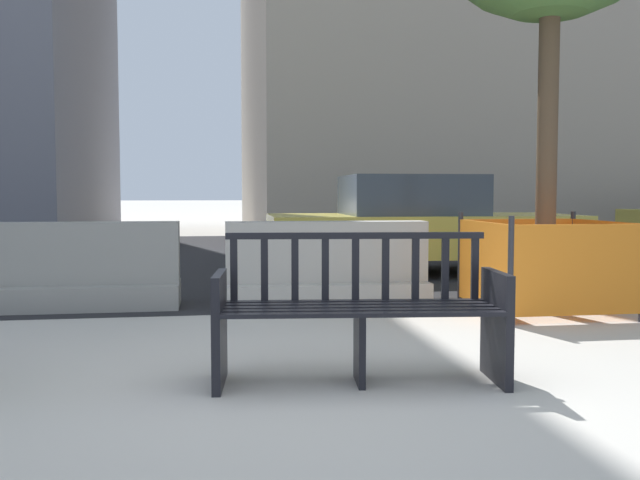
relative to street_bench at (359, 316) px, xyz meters
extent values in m
plane|color=#B7B2A8|center=(-0.29, -0.23, -0.40)|extent=(200.00, 200.00, 0.00)
cube|color=black|center=(-0.29, 8.47, -0.39)|extent=(120.00, 12.00, 0.01)
cube|color=black|center=(-0.82, 0.06, -0.07)|extent=(0.10, 0.52, 0.66)
cube|color=black|center=(0.81, -0.11, -0.07)|extent=(0.10, 0.52, 0.66)
cube|color=black|center=(0.00, -0.03, -0.17)|extent=(0.07, 0.33, 0.45)
cube|color=black|center=(-0.03, -0.25, 0.05)|extent=(1.60, 0.23, 0.02)
cube|color=black|center=(-0.01, -0.14, 0.05)|extent=(1.60, 0.23, 0.02)
cube|color=black|center=(0.00, -0.03, 0.05)|extent=(1.60, 0.23, 0.02)
cube|color=black|center=(0.01, 0.09, 0.05)|extent=(1.60, 0.23, 0.02)
cube|color=black|center=(0.02, 0.20, 0.05)|extent=(1.60, 0.23, 0.02)
cube|color=black|center=(0.02, 0.21, 0.46)|extent=(1.60, 0.20, 0.04)
cube|color=black|center=(-0.72, 0.29, 0.25)|extent=(0.05, 0.03, 0.38)
cube|color=black|center=(-0.54, 0.27, 0.25)|extent=(0.05, 0.03, 0.38)
cube|color=black|center=(-0.35, 0.25, 0.25)|extent=(0.05, 0.03, 0.38)
cube|color=black|center=(-0.16, 0.23, 0.25)|extent=(0.05, 0.03, 0.38)
cube|color=black|center=(0.02, 0.21, 0.25)|extent=(0.05, 0.03, 0.38)
cube|color=black|center=(0.21, 0.19, 0.25)|extent=(0.05, 0.03, 0.38)
cube|color=black|center=(0.39, 0.17, 0.25)|extent=(0.05, 0.03, 0.38)
cube|color=black|center=(0.58, 0.16, 0.25)|extent=(0.05, 0.03, 0.38)
cube|color=black|center=(0.77, 0.14, 0.25)|extent=(0.05, 0.03, 0.38)
cube|color=black|center=(-0.82, 0.04, 0.25)|extent=(0.10, 0.46, 0.03)
cube|color=black|center=(0.81, -0.13, 0.25)|extent=(0.10, 0.46, 0.03)
cube|color=#ADA89E|center=(0.29, 2.88, -0.28)|extent=(2.01, 0.72, 0.24)
cube|color=#ADA89E|center=(0.29, 2.88, 0.14)|extent=(2.01, 0.34, 0.60)
cube|color=gray|center=(-2.16, 3.06, -0.28)|extent=(2.00, 0.68, 0.24)
cube|color=gray|center=(-2.16, 3.06, 0.14)|extent=(2.00, 0.30, 0.60)
cylinder|color=brown|center=(2.24, 2.15, 1.22)|extent=(0.19, 0.19, 3.23)
cylinder|color=#2D2D33|center=(1.63, 1.55, 0.07)|extent=(0.05, 0.05, 0.93)
cylinder|color=#2D2D33|center=(1.63, 2.76, 0.07)|extent=(0.05, 0.05, 0.93)
cylinder|color=#2D2D33|center=(2.85, 2.76, 0.07)|extent=(0.05, 0.05, 0.93)
cube|color=orange|center=(2.24, 1.55, 0.07)|extent=(1.21, 0.03, 0.78)
cube|color=orange|center=(2.24, 2.76, 0.07)|extent=(1.21, 0.03, 0.78)
cube|color=orange|center=(1.63, 2.15, 0.07)|extent=(0.03, 1.21, 0.78)
cube|color=orange|center=(2.85, 2.15, 0.07)|extent=(0.03, 1.21, 0.78)
cube|color=#DBC64C|center=(2.06, 5.46, 0.14)|extent=(4.27, 1.90, 0.56)
cube|color=#38424C|center=(1.89, 5.46, 0.69)|extent=(1.83, 1.62, 0.54)
cylinder|color=black|center=(3.39, 6.27, -0.08)|extent=(0.65, 0.24, 0.64)
cylinder|color=black|center=(3.35, 4.58, -0.08)|extent=(0.65, 0.24, 0.64)
cylinder|color=black|center=(0.77, 6.34, -0.08)|extent=(0.65, 0.24, 0.64)
cylinder|color=black|center=(0.73, 4.65, -0.08)|extent=(0.65, 0.24, 0.64)
camera|label=1|loc=(-0.88, -4.09, 0.73)|focal=40.00mm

